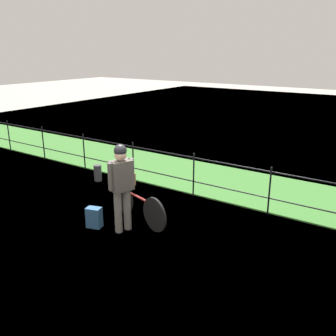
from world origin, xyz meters
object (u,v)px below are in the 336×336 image
bicycle_main (138,204)px  terrier_dog (126,169)px  wooden_crate (126,178)px  backpack_on_paving (94,217)px  mooring_bollard (98,173)px  cyclist_person (121,180)px

bicycle_main → terrier_dog: size_ratio=5.22×
terrier_dog → wooden_crate: bearing=163.2°
terrier_dog → backpack_on_paving: size_ratio=0.81×
terrier_dog → mooring_bollard: terrier_dog is taller
bicycle_main → backpack_on_paving: bearing=-126.7°
backpack_on_paving → terrier_dog: bearing=62.0°
bicycle_main → terrier_dog: terrier_dog is taller
wooden_crate → mooring_bollard: wooden_crate is taller
cyclist_person → wooden_crate: bearing=125.0°
bicycle_main → mooring_bollard: (-2.35, 1.26, -0.14)m
terrier_dog → mooring_bollard: size_ratio=0.76×
wooden_crate → backpack_on_paving: bearing=-99.1°
terrier_dog → mooring_bollard: bearing=149.9°
bicycle_main → mooring_bollard: bicycle_main is taller
bicycle_main → wooden_crate: bearing=163.2°
backpack_on_paving → mooring_bollard: (-1.84, 1.95, 0.01)m
backpack_on_paving → mooring_bollard: bearing=116.2°
terrier_dog → mooring_bollard: 2.43m
bicycle_main → cyclist_person: cyclist_person is taller
bicycle_main → wooden_crate: size_ratio=4.64×
bicycle_main → wooden_crate: 0.60m
backpack_on_paving → bicycle_main: bearing=36.2°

